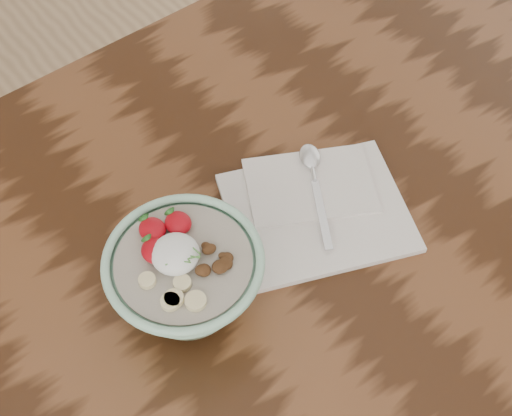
{
  "coord_description": "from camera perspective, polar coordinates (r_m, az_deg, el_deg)",
  "views": [
    {
      "loc": [
        -34.72,
        -37.17,
        152.71
      ],
      "look_at": [
        -6.17,
        -0.28,
        85.81
      ],
      "focal_mm": 50.0,
      "sensor_mm": 36.0,
      "label": 1
    }
  ],
  "objects": [
    {
      "name": "spoon",
      "position": [
        0.97,
        4.56,
        3.03
      ],
      "size": [
        10.49,
        15.75,
        0.9
      ],
      "rotation": [
        0.0,
        0.0,
        -0.54
      ],
      "color": "silver",
      "rests_on": "napkin"
    },
    {
      "name": "napkin",
      "position": [
        0.94,
        4.79,
        0.11
      ],
      "size": [
        28.47,
        26.04,
        1.42
      ],
      "rotation": [
        0.0,
        0.0,
        -0.39
      ],
      "color": "white",
      "rests_on": "table"
    },
    {
      "name": "table",
      "position": [
        1.01,
        2.69,
        -4.68
      ],
      "size": [
        160.0,
        90.0,
        75.0
      ],
      "color": "#361C0D",
      "rests_on": "ground"
    },
    {
      "name": "breakfast_bowl",
      "position": [
        0.82,
        -5.66,
        -5.54
      ],
      "size": [
        18.2,
        18.2,
        12.33
      ],
      "rotation": [
        0.0,
        0.0,
        0.04
      ],
      "color": "#A0D7B6",
      "rests_on": "table"
    }
  ]
}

